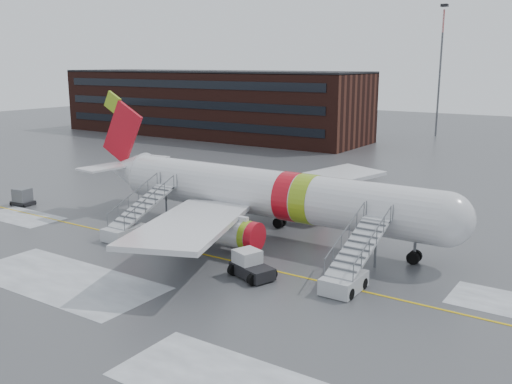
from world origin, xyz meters
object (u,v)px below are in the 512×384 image
Objects in this scene: pushback_tug at (250,266)px; uld_container at (23,197)px; airliner at (260,193)px; airstair_fwd at (349,271)px; airstair_aft at (131,224)px.

pushback_tug is 29.89m from uld_container.
airliner is at bearing 119.59° from pushback_tug.
airliner reaches higher than airstair_fwd.
pushback_tug is at bearing -6.93° from uld_container.
airstair_fwd is at bearing -2.62° from uld_container.
pushback_tug is at bearing -8.63° from airstair_aft.
airstair_aft reaches higher than pushback_tug.
airstair_fwd is (10.96, -6.54, -2.35)m from airliner.
airliner reaches higher than pushback_tug.
airliner reaches higher than uld_container.
airstair_fwd is 2.26× the size of pushback_tug.
uld_container is at bearing 174.40° from airstair_aft.
airstair_aft is at bearing -141.31° from airliner.
airliner is at bearing 38.69° from airstair_aft.
pushback_tug is at bearing -60.41° from airliner.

